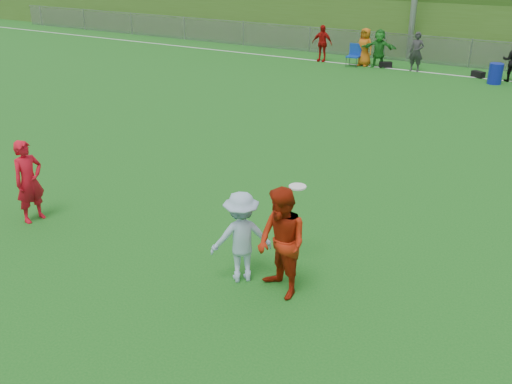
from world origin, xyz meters
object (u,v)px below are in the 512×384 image
Objects in this scene: recycling_bin at (495,74)px; player_red_left at (29,181)px; player_blue at (241,237)px; player_red_center at (282,244)px; frisbee at (298,187)px.

player_red_left is at bearing -109.40° from recycling_bin.
player_blue is (4.91, 0.22, -0.06)m from player_red_left.
player_red_center is at bearing -91.76° from recycling_bin.
player_red_left is at bearing -149.19° from player_red_center.
frisbee is 0.37× the size of recycling_bin.
player_blue is at bearing -154.88° from player_red_center.
player_red_center reaches higher than player_blue.
player_blue is at bearing -94.33° from recycling_bin.
player_blue is 1.29m from frisbee.
player_red_left is 18.78m from recycling_bin.
frisbee is at bearing -92.64° from recycling_bin.
player_red_center is 6.17× the size of frisbee.
frisbee is at bearing 131.94° from player_red_center.
player_blue is (-0.78, 0.06, -0.12)m from player_red_center.
player_red_center is at bearing 134.94° from player_blue.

